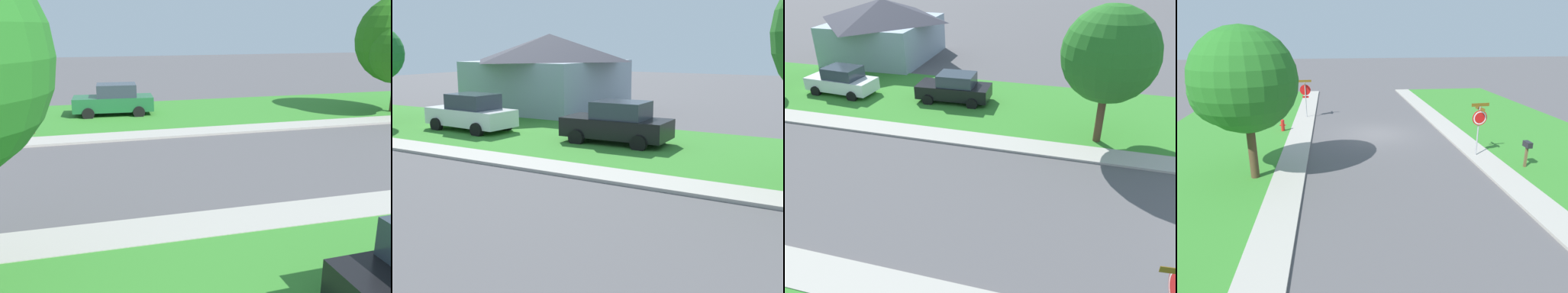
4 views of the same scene
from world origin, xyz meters
The scene contains 5 objects.
sidewalk_east centered at (4.70, 12.00, 0.05)m, with size 1.40×56.00×0.10m, color #ADA89E.
lawn_east centered at (9.40, 12.00, 0.04)m, with size 8.00×56.00×0.08m, color #38842D.
car_white_behind_trees centered at (8.61, 21.59, 0.87)m, with size 2.30×4.43×1.76m.
car_black_kerbside_mid centered at (9.23, 14.40, 0.87)m, with size 2.16×4.36×1.76m.
house_right_setback centered at (17.09, 22.98, 2.38)m, with size 9.12×7.93×4.60m.
Camera 2 is at (-8.18, 5.73, 3.94)m, focal length 45.30 mm.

